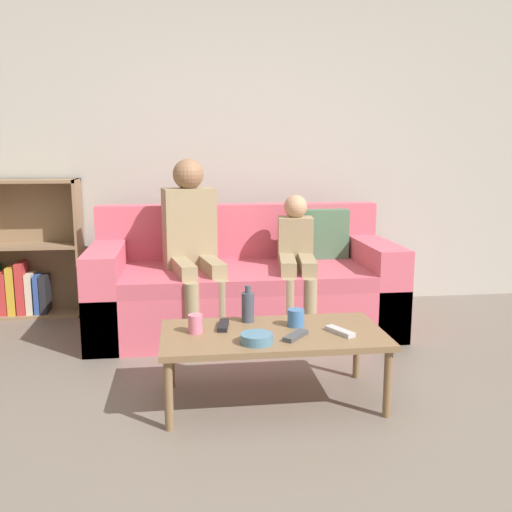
{
  "coord_description": "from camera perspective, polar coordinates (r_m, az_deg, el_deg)",
  "views": [
    {
      "loc": [
        -0.4,
        -2.04,
        1.25
      ],
      "look_at": [
        0.02,
        1.19,
        0.63
      ],
      "focal_mm": 40.0,
      "sensor_mm": 36.0,
      "label": 1
    }
  ],
  "objects": [
    {
      "name": "person_adult",
      "position": [
        3.82,
        -6.4,
        2.12
      ],
      "size": [
        0.42,
        0.68,
        1.19
      ],
      "rotation": [
        0.0,
        0.0,
        0.19
      ],
      "color": "#9E8966",
      "rests_on": "ground_plane"
    },
    {
      "name": "tv_remote_2",
      "position": [
        2.75,
        3.99,
        -7.96
      ],
      "size": [
        0.15,
        0.16,
        0.02
      ],
      "rotation": [
        0.0,
        0.0,
        -0.7
      ],
      "color": "#47474C",
      "rests_on": "coffee_table"
    },
    {
      "name": "snack_bowl",
      "position": [
        2.67,
        0.07,
        -8.24
      ],
      "size": [
        0.15,
        0.15,
        0.05
      ],
      "color": "teal",
      "rests_on": "coffee_table"
    },
    {
      "name": "wall_back",
      "position": [
        4.58,
        -2.41,
        11.28
      ],
      "size": [
        12.0,
        0.06,
        2.6
      ],
      "color": "#B7B2A8",
      "rests_on": "ground_plane"
    },
    {
      "name": "bookshelf",
      "position": [
        4.64,
        -21.92,
        -0.58
      ],
      "size": [
        0.74,
        0.28,
        1.03
      ],
      "color": "#8E7051",
      "rests_on": "ground_plane"
    },
    {
      "name": "couch",
      "position": [
        4.0,
        -1.15,
        -3.21
      ],
      "size": [
        2.06,
        0.93,
        0.85
      ],
      "color": "#DB5B70",
      "rests_on": "ground_plane"
    },
    {
      "name": "person_child",
      "position": [
        3.86,
        4.07,
        0.04
      ],
      "size": [
        0.31,
        0.66,
        0.94
      ],
      "rotation": [
        0.0,
        0.0,
        -0.13
      ],
      "color": "#9E8966",
      "rests_on": "ground_plane"
    },
    {
      "name": "bottle",
      "position": [
        2.97,
        -0.82,
        -5.06
      ],
      "size": [
        0.07,
        0.07,
        0.19
      ],
      "color": "#424756",
      "rests_on": "coffee_table"
    },
    {
      "name": "cup_far",
      "position": [
        2.82,
        -6.08,
        -6.75
      ],
      "size": [
        0.07,
        0.07,
        0.09
      ],
      "color": "pink",
      "rests_on": "coffee_table"
    },
    {
      "name": "coffee_table",
      "position": [
        2.84,
        1.7,
        -8.25
      ],
      "size": [
        1.1,
        0.56,
        0.36
      ],
      "color": "brown",
      "rests_on": "ground_plane"
    },
    {
      "name": "cup_near",
      "position": [
        2.91,
        4.01,
        -6.18
      ],
      "size": [
        0.09,
        0.09,
        0.09
      ],
      "color": "#3D70B2",
      "rests_on": "coffee_table"
    },
    {
      "name": "tv_remote_1",
      "position": [
        2.9,
        -3.3,
        -6.94
      ],
      "size": [
        0.07,
        0.18,
        0.02
      ],
      "rotation": [
        0.0,
        0.0,
        -0.15
      ],
      "color": "black",
      "rests_on": "coffee_table"
    },
    {
      "name": "tv_remote_0",
      "position": [
        2.83,
        8.39,
        -7.46
      ],
      "size": [
        0.12,
        0.17,
        0.02
      ],
      "rotation": [
        0.0,
        0.0,
        0.47
      ],
      "color": "#B7B7BC",
      "rests_on": "coffee_table"
    },
    {
      "name": "ground_plane",
      "position": [
        2.43,
        3.39,
        -20.29
      ],
      "size": [
        22.0,
        22.0,
        0.0
      ],
      "primitive_type": "plane",
      "color": "#70665B"
    }
  ]
}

